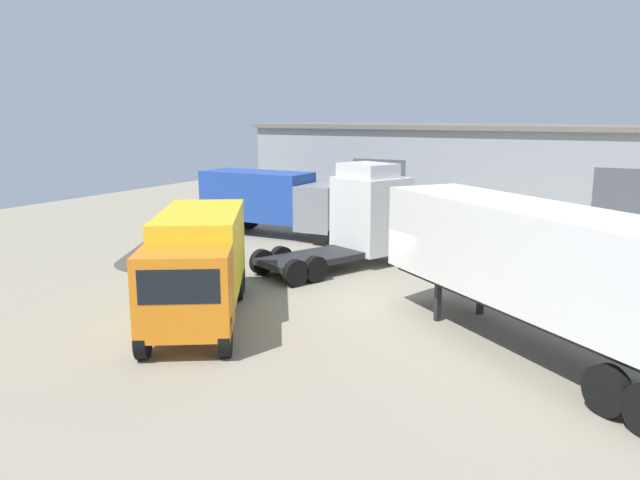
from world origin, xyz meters
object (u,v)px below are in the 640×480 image
object	(u,v)px
container_trailer_black	(537,260)
traffic_cone	(228,266)
gravel_pile	(170,243)
box_truck_grey	(271,199)
oil_drum	(216,266)
box_truck_orange	(198,260)
tractor_unit_white	(362,217)

from	to	relation	value
container_trailer_black	traffic_cone	bearing A→B (deg)	23.55
gravel_pile	container_trailer_black	bearing A→B (deg)	-12.56
box_truck_grey	container_trailer_black	bearing A→B (deg)	-35.45
box_truck_grey	oil_drum	size ratio (longest dim) A/B	8.60
gravel_pile	traffic_cone	size ratio (longest dim) A/B	8.35
gravel_pile	traffic_cone	distance (m)	3.35
box_truck_orange	box_truck_grey	world-z (taller)	box_truck_grey
box_truck_grey	traffic_cone	bearing A→B (deg)	-70.78
tractor_unit_white	oil_drum	bearing A→B (deg)	163.02
tractor_unit_white	box_truck_grey	distance (m)	7.45
box_truck_orange	traffic_cone	size ratio (longest dim) A/B	13.36
traffic_cone	container_trailer_black	bearing A→B (deg)	-14.18
box_truck_grey	gravel_pile	size ratio (longest dim) A/B	1.65
box_truck_grey	traffic_cone	size ratio (longest dim) A/B	13.77
tractor_unit_white	box_truck_orange	distance (m)	8.89
oil_drum	traffic_cone	xyz separation A→B (m)	(-0.07, 0.86, -0.19)
oil_drum	traffic_cone	distance (m)	0.88
container_trailer_black	box_truck_orange	size ratio (longest dim) A/B	1.34
container_trailer_black	traffic_cone	distance (m)	12.61
box_truck_orange	container_trailer_black	bearing A→B (deg)	69.73
container_trailer_black	tractor_unit_white	bearing A→B (deg)	-2.96
container_trailer_black	box_truck_grey	xyz separation A→B (m)	(-14.60, 10.32, -0.62)
container_trailer_black	oil_drum	bearing A→B (deg)	27.38
box_truck_grey	gravel_pile	bearing A→B (deg)	-96.09
oil_drum	box_truck_orange	bearing A→B (deg)	-58.52
container_trailer_black	oil_drum	xyz separation A→B (m)	(-11.96, 2.18, -2.04)
box_truck_grey	oil_drum	xyz separation A→B (m)	(2.63, -8.14, -1.42)
box_truck_orange	box_truck_grey	bearing A→B (deg)	171.16
box_truck_orange	traffic_cone	world-z (taller)	box_truck_orange
oil_drum	traffic_cone	size ratio (longest dim) A/B	1.60
gravel_pile	oil_drum	xyz separation A→B (m)	(3.35, -1.23, -0.37)
tractor_unit_white	oil_drum	size ratio (longest dim) A/B	7.83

